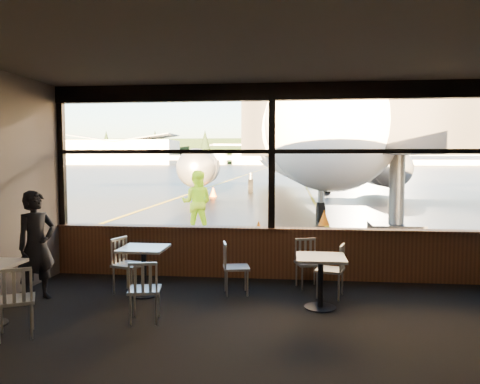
% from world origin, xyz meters
% --- Properties ---
extents(ground_plane, '(520.00, 520.00, 0.00)m').
position_xyz_m(ground_plane, '(0.00, 120.00, 0.00)').
color(ground_plane, black).
rests_on(ground_plane, ground).
extents(carpet_floor, '(8.00, 6.00, 0.01)m').
position_xyz_m(carpet_floor, '(0.00, -3.00, 0.01)').
color(carpet_floor, black).
rests_on(carpet_floor, ground).
extents(ceiling, '(8.00, 6.00, 0.04)m').
position_xyz_m(ceiling, '(0.00, -3.00, 3.50)').
color(ceiling, '#38332D').
rests_on(ceiling, ground).
extents(wall_back, '(8.00, 0.04, 3.50)m').
position_xyz_m(wall_back, '(0.00, -6.00, 1.75)').
color(wall_back, '#49413B').
rests_on(wall_back, ground).
extents(window_sill, '(8.00, 0.28, 0.90)m').
position_xyz_m(window_sill, '(0.00, 0.00, 0.45)').
color(window_sill, '#59301B').
rests_on(window_sill, ground).
extents(window_header, '(8.00, 0.18, 0.30)m').
position_xyz_m(window_header, '(0.00, 0.00, 3.35)').
color(window_header, black).
rests_on(window_header, ground).
extents(mullion_left, '(0.12, 0.12, 2.60)m').
position_xyz_m(mullion_left, '(-3.95, 0.00, 2.20)').
color(mullion_left, black).
rests_on(mullion_left, ground).
extents(mullion_centre, '(0.12, 0.12, 2.60)m').
position_xyz_m(mullion_centre, '(0.00, 0.00, 2.20)').
color(mullion_centre, black).
rests_on(mullion_centre, ground).
extents(window_transom, '(8.00, 0.10, 0.08)m').
position_xyz_m(window_transom, '(0.00, 0.00, 2.30)').
color(window_transom, black).
rests_on(window_transom, ground).
extents(airliner, '(35.37, 41.25, 11.81)m').
position_xyz_m(airliner, '(0.28, 20.82, 5.91)').
color(airliner, white).
rests_on(airliner, ground_plane).
extents(jet_bridge, '(8.87, 10.85, 4.73)m').
position_xyz_m(jet_bridge, '(3.60, 5.50, 2.37)').
color(jet_bridge, '#2B2B2E').
rests_on(jet_bridge, ground_plane).
extents(cafe_table_near, '(0.70, 0.70, 0.77)m').
position_xyz_m(cafe_table_near, '(0.78, -1.66, 0.38)').
color(cafe_table_near, '#A29C95').
rests_on(cafe_table_near, carpet_floor).
extents(cafe_table_mid, '(0.71, 0.71, 0.78)m').
position_xyz_m(cafe_table_mid, '(-1.96, -1.32, 0.39)').
color(cafe_table_mid, '#ADA79F').
rests_on(cafe_table_mid, carpet_floor).
extents(chair_near_e, '(0.57, 0.57, 0.86)m').
position_xyz_m(chair_near_e, '(0.96, -1.09, 0.43)').
color(chair_near_e, '#B5B0A3').
rests_on(chair_near_e, carpet_floor).
extents(chair_near_w, '(0.55, 0.55, 0.85)m').
position_xyz_m(chair_near_w, '(-0.51, -1.07, 0.42)').
color(chair_near_w, '#B6B1A4').
rests_on(chair_near_w, carpet_floor).
extents(chair_near_n, '(0.56, 0.56, 0.83)m').
position_xyz_m(chair_near_n, '(0.65, -0.60, 0.41)').
color(chair_near_n, '#B8B4A7').
rests_on(chair_near_n, carpet_floor).
extents(chair_mid_s, '(0.54, 0.54, 0.85)m').
position_xyz_m(chair_mid_s, '(-1.57, -2.47, 0.43)').
color(chair_mid_s, beige).
rests_on(chair_mid_s, carpet_floor).
extents(chair_mid_w, '(0.62, 0.62, 0.90)m').
position_xyz_m(chair_mid_w, '(-2.24, -1.20, 0.45)').
color(chair_mid_w, beige).
rests_on(chair_mid_w, carpet_floor).
extents(chair_left_s, '(0.67, 0.67, 0.90)m').
position_xyz_m(chair_left_s, '(-2.96, -3.16, 0.45)').
color(chair_left_s, '#ADA99C').
rests_on(chair_left_s, carpet_floor).
extents(passenger, '(0.66, 0.74, 1.69)m').
position_xyz_m(passenger, '(-3.50, -1.73, 0.85)').
color(passenger, black).
rests_on(passenger, carpet_floor).
extents(ground_crew, '(0.90, 0.70, 1.84)m').
position_xyz_m(ground_crew, '(-2.34, 4.70, 0.92)').
color(ground_crew, '#BFF219').
rests_on(ground_crew, ground_plane).
extents(cone_nose, '(0.37, 0.37, 0.51)m').
position_xyz_m(cone_nose, '(1.43, 7.04, 0.26)').
color(cone_nose, '#FC5007').
rests_on(cone_nose, ground_plane).
extents(cone_wing, '(0.41, 0.41, 0.57)m').
position_xyz_m(cone_wing, '(-4.13, 18.12, 0.29)').
color(cone_wing, '#DF5E07').
rests_on(cone_wing, ground_plane).
extents(hangar_left, '(45.00, 18.00, 11.00)m').
position_xyz_m(hangar_left, '(-70.00, 180.00, 5.50)').
color(hangar_left, silver).
rests_on(hangar_left, ground_plane).
extents(hangar_mid, '(38.00, 15.00, 10.00)m').
position_xyz_m(hangar_mid, '(0.00, 185.00, 5.00)').
color(hangar_mid, silver).
rests_on(hangar_mid, ground_plane).
extents(hangar_right, '(50.00, 20.00, 12.00)m').
position_xyz_m(hangar_right, '(60.00, 178.00, 6.00)').
color(hangar_right, silver).
rests_on(hangar_right, ground_plane).
extents(fuel_tank_a, '(8.00, 8.00, 6.00)m').
position_xyz_m(fuel_tank_a, '(-30.00, 182.00, 3.00)').
color(fuel_tank_a, silver).
rests_on(fuel_tank_a, ground_plane).
extents(fuel_tank_b, '(8.00, 8.00, 6.00)m').
position_xyz_m(fuel_tank_b, '(-20.00, 182.00, 3.00)').
color(fuel_tank_b, silver).
rests_on(fuel_tank_b, ground_plane).
extents(fuel_tank_c, '(8.00, 8.00, 6.00)m').
position_xyz_m(fuel_tank_c, '(-10.00, 182.00, 3.00)').
color(fuel_tank_c, silver).
rests_on(fuel_tank_c, ground_plane).
extents(treeline, '(360.00, 3.00, 12.00)m').
position_xyz_m(treeline, '(0.00, 210.00, 6.00)').
color(treeline, black).
rests_on(treeline, ground_plane).
extents(cone_extra, '(0.35, 0.35, 0.48)m').
position_xyz_m(cone_extra, '(-0.54, 4.36, 0.24)').
color(cone_extra, orange).
rests_on(cone_extra, ground_plane).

